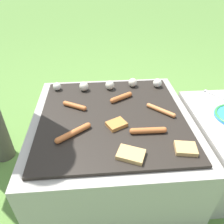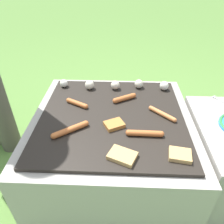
# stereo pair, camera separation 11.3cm
# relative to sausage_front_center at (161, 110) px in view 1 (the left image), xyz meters

# --- Properties ---
(ground_plane) EXTENTS (14.00, 14.00, 0.00)m
(ground_plane) POSITION_rel_sausage_front_center_xyz_m (-0.26, -0.01, -0.43)
(ground_plane) COLOR #567F38
(grill) EXTENTS (0.85, 0.85, 0.42)m
(grill) POSITION_rel_sausage_front_center_xyz_m (-0.26, -0.01, -0.22)
(grill) COLOR #9E998E
(grill) RESTS_ON ground_plane
(side_ledge) EXTENTS (0.41, 0.59, 0.42)m
(side_ledge) POSITION_rel_sausage_front_center_xyz_m (0.37, -0.09, -0.22)
(side_ledge) COLOR #9E998E
(side_ledge) RESTS_ON ground_plane
(sausage_front_center) EXTENTS (0.13, 0.13, 0.02)m
(sausage_front_center) POSITION_rel_sausage_front_center_xyz_m (0.00, 0.00, 0.00)
(sausage_front_center) COLOR #C6753D
(sausage_front_center) RESTS_ON grill
(sausage_front_left) EXTENTS (0.18, 0.03, 0.03)m
(sausage_front_left) POSITION_rel_sausage_front_center_xyz_m (-0.10, -0.16, 0.00)
(sausage_front_left) COLOR #B7602D
(sausage_front_left) RESTS_ON grill
(sausage_back_left) EXTENTS (0.16, 0.13, 0.03)m
(sausage_back_left) POSITION_rel_sausage_front_center_xyz_m (-0.45, -0.15, 0.00)
(sausage_back_left) COLOR #B7602D
(sausage_back_left) RESTS_ON grill
(sausage_back_right) EXTENTS (0.13, 0.09, 0.03)m
(sausage_back_right) POSITION_rel_sausage_front_center_xyz_m (-0.46, 0.08, 0.00)
(sausage_back_right) COLOR #B7602D
(sausage_back_right) RESTS_ON grill
(sausage_mid_right) EXTENTS (0.14, 0.09, 0.03)m
(sausage_mid_right) POSITION_rel_sausage_front_center_xyz_m (-0.20, 0.14, 0.00)
(sausage_mid_right) COLOR #B7602D
(sausage_mid_right) RESTS_ON grill
(bread_slice_center) EXTENTS (0.10, 0.09, 0.02)m
(bread_slice_center) POSITION_rel_sausage_front_center_xyz_m (0.03, -0.29, -0.00)
(bread_slice_center) COLOR tan
(bread_slice_center) RESTS_ON grill
(bread_slice_right) EXTENTS (0.11, 0.10, 0.02)m
(bread_slice_right) POSITION_rel_sausage_front_center_xyz_m (-0.25, -0.10, -0.00)
(bread_slice_right) COLOR #B27033
(bread_slice_right) RESTS_ON grill
(bread_slice_left) EXTENTS (0.13, 0.12, 0.02)m
(bread_slice_left) POSITION_rel_sausage_front_center_xyz_m (-0.21, -0.30, -0.00)
(bread_slice_left) COLOR tan
(bread_slice_left) RESTS_ON grill
(mushroom_row) EXTENTS (0.68, 0.08, 0.06)m
(mushroom_row) POSITION_rel_sausage_front_center_xyz_m (-0.24, 0.28, 0.02)
(mushroom_row) COLOR silver
(mushroom_row) RESTS_ON grill
(fork_utensil) EXTENTS (0.12, 0.17, 0.01)m
(fork_utensil) POSITION_rel_sausage_front_center_xyz_m (0.38, 0.13, -0.01)
(fork_utensil) COLOR silver
(fork_utensil) RESTS_ON side_ledge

